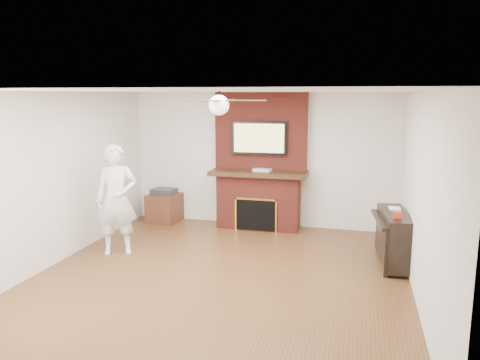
% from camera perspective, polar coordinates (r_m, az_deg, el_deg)
% --- Properties ---
extents(room_shell, '(5.36, 5.86, 2.86)m').
position_cam_1_polar(room_shell, '(6.18, -2.49, -0.87)').
color(room_shell, '#4F2F17').
rests_on(room_shell, ground).
extents(fireplace, '(1.78, 0.64, 2.50)m').
position_cam_1_polar(fireplace, '(8.65, 2.39, 0.65)').
color(fireplace, maroon).
rests_on(fireplace, ground).
extents(tv, '(1.00, 0.08, 0.60)m').
position_cam_1_polar(tv, '(8.52, 2.36, 5.14)').
color(tv, black).
rests_on(tv, fireplace).
extents(ceiling_fan, '(1.21, 1.21, 0.31)m').
position_cam_1_polar(ceiling_fan, '(6.06, -2.57, 9.21)').
color(ceiling_fan, black).
rests_on(ceiling_fan, room_shell).
extents(person, '(0.75, 0.65, 1.72)m').
position_cam_1_polar(person, '(7.47, -14.81, -2.32)').
color(person, silver).
rests_on(person, ground).
extents(side_table, '(0.63, 0.63, 0.65)m').
position_cam_1_polar(side_table, '(9.30, -9.21, -3.18)').
color(side_table, '#532917').
rests_on(side_table, ground).
extents(piano, '(0.57, 1.23, 0.87)m').
position_cam_1_polar(piano, '(7.20, 18.23, -6.58)').
color(piano, black).
rests_on(piano, ground).
extents(cable_box, '(0.35, 0.24, 0.05)m').
position_cam_1_polar(cable_box, '(8.52, 2.74, 1.23)').
color(cable_box, silver).
rests_on(cable_box, fireplace).
extents(candle_orange, '(0.08, 0.08, 0.13)m').
position_cam_1_polar(candle_orange, '(8.67, 1.35, -5.65)').
color(candle_orange, orange).
rests_on(candle_orange, ground).
extents(candle_green, '(0.07, 0.07, 0.08)m').
position_cam_1_polar(candle_green, '(8.71, 1.54, -5.74)').
color(candle_green, '#2F722D').
rests_on(candle_green, ground).
extents(candle_cream, '(0.08, 0.08, 0.11)m').
position_cam_1_polar(candle_cream, '(8.65, 2.96, -5.73)').
color(candle_cream, beige).
rests_on(candle_cream, ground).
extents(candle_blue, '(0.06, 0.06, 0.09)m').
position_cam_1_polar(candle_blue, '(8.65, 3.60, -5.83)').
color(candle_blue, teal).
rests_on(candle_blue, ground).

